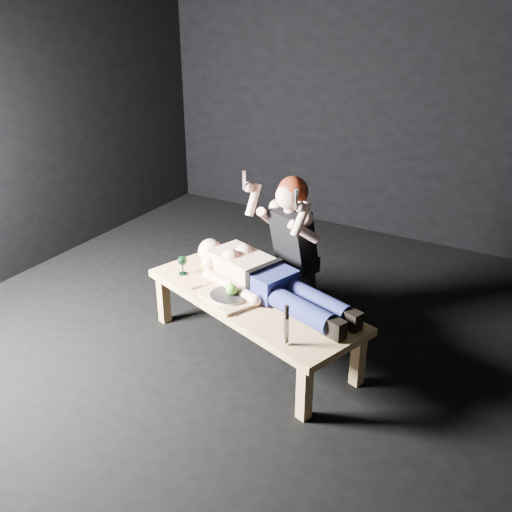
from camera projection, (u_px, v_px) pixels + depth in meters
name	position (u px, v px, depth m)	size (l,w,h in m)	color
ground	(259.00, 339.00, 4.48)	(5.00, 5.00, 0.00)	black
back_wall	(385.00, 91.00, 5.80)	(5.00, 5.00, 0.00)	black
table	(253.00, 324.00, 4.26)	(1.72, 0.64, 0.45)	tan
lying_man	(270.00, 278.00, 4.15)	(1.65, 0.50, 0.25)	#DDAA8D
kneeling_woman	(300.00, 249.00, 4.48)	(0.67, 0.75, 1.26)	black
serving_tray	(228.00, 298.00, 4.12)	(0.39, 0.28, 0.02)	tan
plate	(228.00, 296.00, 4.11)	(0.26, 0.26, 0.02)	white
apple	(232.00, 289.00, 4.08)	(0.08, 0.08, 0.08)	green
goblet	(182.00, 265.00, 4.45)	(0.07, 0.07, 0.15)	black
fork_flat	(202.00, 286.00, 4.31)	(0.02, 0.18, 0.01)	#B2B2B7
knife_flat	(243.00, 311.00, 3.98)	(0.02, 0.18, 0.01)	#B2B2B7
spoon_flat	(240.00, 301.00, 4.10)	(0.02, 0.18, 0.01)	#B2B2B7
carving_knife	(286.00, 325.00, 3.56)	(0.04, 0.04, 0.28)	#B2B2B7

